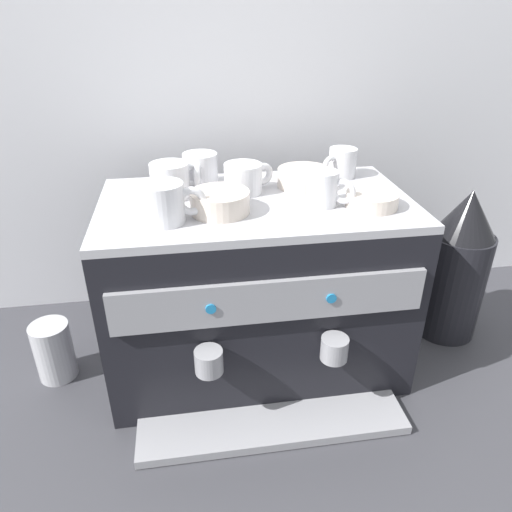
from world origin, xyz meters
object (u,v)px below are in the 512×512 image
(ceramic_bowl_0, at_px, (220,203))
(ceramic_bowl_2, at_px, (372,200))
(ceramic_bowl_1, at_px, (304,178))
(ceramic_cup_3, at_px, (200,170))
(ceramic_cup_4, at_px, (165,203))
(ceramic_cup_5, at_px, (172,180))
(coffee_grinder, at_px, (456,267))
(espresso_machine, at_px, (256,287))
(ceramic_cup_1, at_px, (324,188))
(ceramic_cup_0, at_px, (341,163))
(milk_pitcher, at_px, (54,351))
(ceramic_cup_2, at_px, (245,178))

(ceramic_bowl_0, distance_m, ceramic_bowl_2, 0.31)
(ceramic_bowl_1, distance_m, ceramic_bowl_2, 0.18)
(ceramic_cup_3, distance_m, ceramic_bowl_1, 0.24)
(ceramic_cup_4, height_order, ceramic_cup_5, ceramic_cup_4)
(ceramic_cup_5, height_order, coffee_grinder, ceramic_cup_5)
(espresso_machine, relative_size, ceramic_cup_3, 5.61)
(espresso_machine, bearing_deg, ceramic_cup_1, -18.28)
(ceramic_cup_0, height_order, ceramic_cup_5, ceramic_cup_5)
(ceramic_cup_0, bearing_deg, ceramic_cup_4, -153.45)
(ceramic_cup_0, height_order, coffee_grinder, ceramic_cup_0)
(ceramic_cup_1, bearing_deg, ceramic_cup_5, 162.28)
(coffee_grinder, bearing_deg, ceramic_bowl_1, 175.21)
(ceramic_cup_1, relative_size, milk_pitcher, 0.64)
(ceramic_cup_0, height_order, ceramic_cup_1, ceramic_cup_1)
(coffee_grinder, distance_m, milk_pitcher, 1.02)
(ceramic_bowl_0, relative_size, ceramic_bowl_2, 1.11)
(ceramic_cup_5, relative_size, ceramic_bowl_1, 0.96)
(milk_pitcher, bearing_deg, ceramic_cup_3, 15.09)
(milk_pitcher, bearing_deg, ceramic_cup_2, 5.65)
(ceramic_bowl_0, relative_size, coffee_grinder, 0.29)
(ceramic_cup_0, bearing_deg, ceramic_bowl_2, -88.36)
(ceramic_cup_5, bearing_deg, milk_pitcher, -172.08)
(ceramic_cup_5, distance_m, ceramic_bowl_2, 0.42)
(ceramic_cup_0, bearing_deg, ceramic_cup_1, -118.19)
(ceramic_cup_4, xyz_separation_m, ceramic_cup_5, (0.01, 0.13, -0.00))
(ceramic_cup_1, bearing_deg, ceramic_cup_3, 147.55)
(ceramic_cup_0, relative_size, ceramic_bowl_1, 0.78)
(ceramic_cup_0, relative_size, ceramic_cup_4, 0.77)
(ceramic_cup_0, height_order, ceramic_bowl_0, ceramic_cup_0)
(ceramic_bowl_0, distance_m, coffee_grinder, 0.66)
(ceramic_bowl_0, height_order, ceramic_bowl_1, ceramic_bowl_0)
(ceramic_cup_4, bearing_deg, ceramic_bowl_0, 16.63)
(ceramic_bowl_1, height_order, milk_pitcher, ceramic_bowl_1)
(ceramic_cup_5, bearing_deg, espresso_machine, -17.29)
(espresso_machine, xyz_separation_m, ceramic_cup_5, (-0.17, 0.05, 0.25))
(ceramic_cup_1, xyz_separation_m, ceramic_cup_4, (-0.32, -0.04, 0.00))
(ceramic_cup_4, xyz_separation_m, ceramic_bowl_1, (0.31, 0.15, -0.02))
(ceramic_cup_0, distance_m, ceramic_cup_2, 0.25)
(ceramic_cup_1, relative_size, ceramic_cup_2, 0.80)
(ceramic_cup_2, xyz_separation_m, ceramic_cup_3, (-0.09, 0.05, 0.00))
(ceramic_cup_1, distance_m, ceramic_bowl_0, 0.22)
(espresso_machine, height_order, ceramic_cup_1, ceramic_cup_1)
(ceramic_cup_5, bearing_deg, ceramic_bowl_0, -47.96)
(ceramic_cup_2, distance_m, ceramic_bowl_2, 0.28)
(ceramic_cup_0, relative_size, coffee_grinder, 0.23)
(ceramic_cup_3, distance_m, ceramic_cup_4, 0.21)
(espresso_machine, bearing_deg, coffee_grinder, 4.33)
(ceramic_cup_0, bearing_deg, ceramic_cup_2, -164.54)
(ceramic_bowl_1, bearing_deg, coffee_grinder, -4.79)
(espresso_machine, xyz_separation_m, ceramic_bowl_2, (0.23, -0.07, 0.23))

